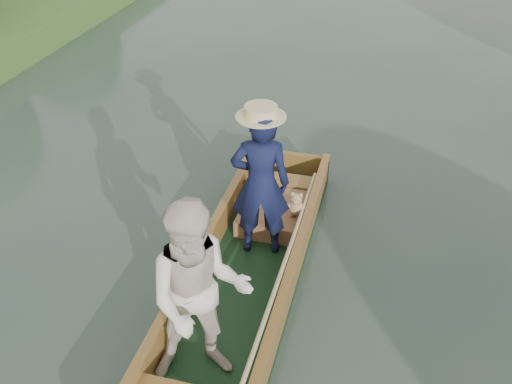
# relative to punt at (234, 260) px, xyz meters

# --- Properties ---
(ground) EXTENTS (120.00, 120.00, 0.00)m
(ground) POSITION_rel_punt_xyz_m (0.01, 0.24, -0.69)
(ground) COLOR #283D30
(ground) RESTS_ON ground
(punt) EXTENTS (1.15, 5.00, 1.92)m
(punt) POSITION_rel_punt_xyz_m (0.00, 0.00, 0.00)
(punt) COLOR black
(punt) RESTS_ON ground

